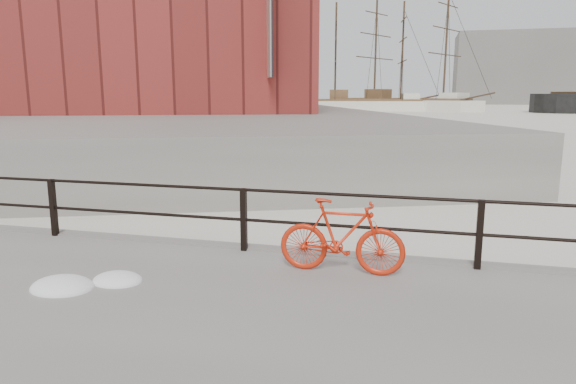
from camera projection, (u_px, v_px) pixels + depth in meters
The scene contains 10 objects.
far_quay at pixel (199, 105), 84.72m from camera, with size 24.00×150.00×1.80m, color gray.
bicycle at pixel (342, 236), 7.04m from camera, with size 1.73×0.26×1.04m, color red.
schooner_mid at pixel (406, 110), 85.56m from camera, with size 27.83×11.78×20.12m, color beige, non-canonical shape.
schooner_left at pixel (367, 111), 83.28m from camera, with size 23.15×10.52×17.71m, color silver, non-canonical shape.
workboat_near at pixel (94, 127), 42.89m from camera, with size 12.03×4.01×7.00m, color black, non-canonical shape.
workboat_far at pixel (176, 118), 59.73m from camera, with size 11.69×4.04×7.00m, color black, non-canonical shape.
apartment_cream at pixel (179, 24), 72.55m from camera, with size 20.00×15.00×21.20m, color beige.
apartment_grey at pixel (188, 34), 93.77m from camera, with size 22.00×15.00×23.20m, color gray.
apartment_brick at pixel (194, 50), 116.34m from camera, with size 24.00×15.00×21.20m, color brown.
industrial_west at pixel (520, 69), 133.23m from camera, with size 32.00×18.00×18.00m, color gray.
Camera 1 is at (-4.38, -7.56, 2.81)m, focal length 32.00 mm.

